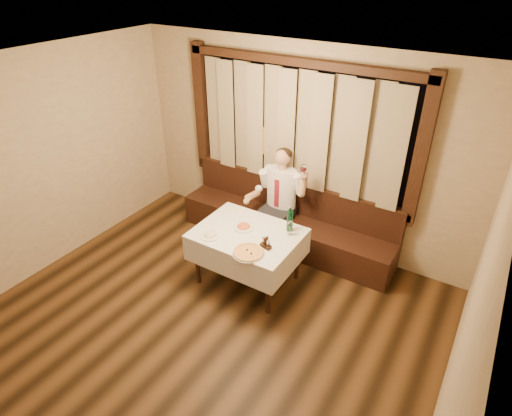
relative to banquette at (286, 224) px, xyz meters
The scene contains 10 objects.
room 2.12m from the banquette, 90.03° to the right, with size 5.01×6.01×2.81m.
banquette is the anchor object (origin of this frame).
dining_table 1.08m from the banquette, 90.00° to the right, with size 1.27×0.97×0.76m.
pizza 1.48m from the banquette, 79.91° to the right, with size 0.37×0.37×0.04m.
pasta_red 1.08m from the banquette, 95.66° to the right, with size 0.27×0.27×0.09m.
pasta_cream 1.46m from the banquette, 104.14° to the right, with size 0.24×0.24×0.08m.
green_bottle 1.02m from the banquette, 59.77° to the right, with size 0.07×0.07×0.34m.
table_wine_glass 1.10m from the banquette, 59.62° to the right, with size 0.07×0.07×0.20m.
cruet_caddy 1.32m from the banquette, 73.36° to the right, with size 0.14×0.10×0.14m.
seated_man 0.55m from the banquette, 130.06° to the right, with size 0.82×0.61×1.47m.
Camera 1 is at (2.37, -1.93, 3.69)m, focal length 30.00 mm.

